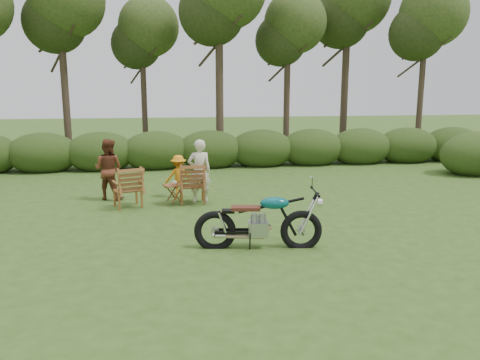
{
  "coord_description": "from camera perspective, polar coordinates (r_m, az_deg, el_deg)",
  "views": [
    {
      "loc": [
        -1.64,
        -8.5,
        2.93
      ],
      "look_at": [
        -0.01,
        1.69,
        0.9
      ],
      "focal_mm": 35.0,
      "sensor_mm": 36.0,
      "label": 1
    }
  ],
  "objects": [
    {
      "name": "tree_line",
      "position": [
        18.38,
        -2.44,
        13.86
      ],
      "size": [
        22.52,
        11.62,
        8.14
      ],
      "color": "#36281D",
      "rests_on": "ground"
    },
    {
      "name": "adult_b",
      "position": [
        13.05,
        -15.56,
        -2.26
      ],
      "size": [
        0.96,
        0.87,
        1.62
      ],
      "primitive_type": "imported",
      "rotation": [
        0.0,
        0.0,
        2.75
      ],
      "color": "#5F2E1B",
      "rests_on": "ground"
    },
    {
      "name": "lawn_chair_right",
      "position": [
        12.23,
        -5.81,
        -2.79
      ],
      "size": [
        0.73,
        0.73,
        1.05
      ],
      "primitive_type": null,
      "rotation": [
        0.0,
        0.0,
        3.15
      ],
      "color": "brown",
      "rests_on": "ground"
    },
    {
      "name": "motorcycle",
      "position": [
        8.84,
        2.21,
        -8.21
      ],
      "size": [
        2.34,
        1.16,
        1.28
      ],
      "primitive_type": null,
      "rotation": [
        0.0,
        0.0,
        -0.14
      ],
      "color": "#0B8F92",
      "rests_on": "ground"
    },
    {
      "name": "child",
      "position": [
        12.91,
        -7.44,
        -2.09
      ],
      "size": [
        0.82,
        0.57,
        1.16
      ],
      "primitive_type": "imported",
      "rotation": [
        0.0,
        0.0,
        3.34
      ],
      "color": "orange",
      "rests_on": "ground"
    },
    {
      "name": "cup",
      "position": [
        12.03,
        -8.0,
        -0.32
      ],
      "size": [
        0.14,
        0.14,
        0.1
      ],
      "primitive_type": "imported",
      "rotation": [
        0.0,
        0.0,
        -0.16
      ],
      "color": "beige",
      "rests_on": "side_table"
    },
    {
      "name": "ground",
      "position": [
        9.14,
        1.77,
        -7.57
      ],
      "size": [
        80.0,
        80.0,
        0.0
      ],
      "primitive_type": "plane",
      "color": "#2F4717",
      "rests_on": "ground"
    },
    {
      "name": "adult_a",
      "position": [
        12.26,
        -4.91,
        -2.73
      ],
      "size": [
        0.64,
        0.45,
        1.65
      ],
      "primitive_type": "imported",
      "rotation": [
        0.0,
        0.0,
        3.24
      ],
      "color": "beige",
      "rests_on": "ground"
    },
    {
      "name": "lawn_chair_left",
      "position": [
        12.08,
        -13.43,
        -3.21
      ],
      "size": [
        0.9,
        0.9,
        1.03
      ],
      "primitive_type": null,
      "rotation": [
        0.0,
        0.0,
        3.47
      ],
      "color": "brown",
      "rests_on": "ground"
    },
    {
      "name": "side_table",
      "position": [
        12.1,
        -8.06,
        -1.74
      ],
      "size": [
        0.62,
        0.57,
        0.51
      ],
      "primitive_type": null,
      "rotation": [
        0.0,
        0.0,
        0.36
      ],
      "color": "brown",
      "rests_on": "ground"
    }
  ]
}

